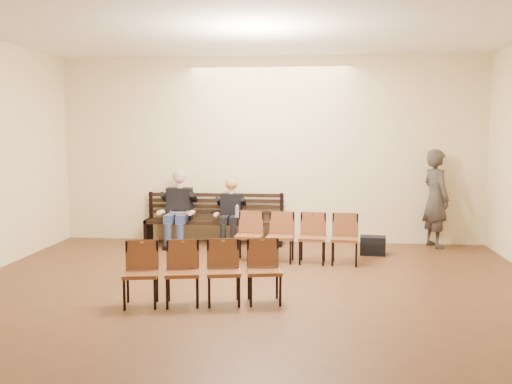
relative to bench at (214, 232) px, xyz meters
The scene contains 11 objects.
ground 4.77m from the bench, 77.49° to the right, with size 10.00×10.00×0.00m, color #55361D.
room_walls 4.62m from the bench, 75.05° to the right, with size 8.02×10.01×3.51m.
bench is the anchor object (origin of this frame).
seated_man 0.80m from the bench, 169.44° to the right, with size 0.57×0.79×1.37m, color black, non-canonical shape.
seated_woman 0.48m from the bench, 19.75° to the right, with size 0.48×0.66×1.11m, color black, non-canonical shape.
laptop 0.77m from the bench, 156.93° to the right, with size 0.33×0.26×0.24m, color silver.
water_bottle 0.73m from the bench, 40.28° to the right, with size 0.07×0.07×0.23m, color silver.
bag 2.95m from the bench, 13.41° to the right, with size 0.43×0.29×0.31m, color black.
passerby 4.15m from the bench, ahead, with size 0.75×0.49×2.05m, color #342F2A.
chair_row_front 2.12m from the bench, 41.71° to the right, with size 1.96×0.44×0.81m, color brown.
chair_row_back 3.80m from the bench, 82.27° to the right, with size 1.90×0.43×0.78m, color brown.
Camera 1 is at (0.76, -5.79, 2.09)m, focal length 40.00 mm.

